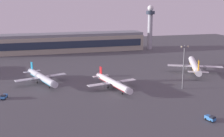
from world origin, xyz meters
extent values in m
plane|color=#4C4C51|center=(0.00, 0.00, 0.00)|extent=(416.00, 416.00, 0.00)
cube|color=#B2AD99|center=(-7.40, 119.23, 7.00)|extent=(139.87, 22.00, 14.00)
cube|color=#263347|center=(-7.40, 108.03, 7.70)|extent=(134.27, 0.40, 6.16)
cube|color=gray|center=(-7.40, 119.23, 15.20)|extent=(139.87, 19.80, 2.40)
cylinder|color=#A8A8B2|center=(70.40, 112.30, 16.25)|extent=(4.40, 4.40, 32.50)
cylinder|color=#2D3847|center=(70.40, 112.30, 34.00)|extent=(8.00, 8.00, 3.00)
sphere|color=silver|center=(70.40, 112.30, 38.02)|extent=(5.60, 5.60, 5.60)
cylinder|color=white|center=(3.12, -1.68, 3.49)|extent=(9.76, 30.58, 3.23)
cone|color=white|center=(6.64, -17.62, 3.49)|extent=(3.44, 2.65, 3.07)
cone|color=white|center=(-0.44, 14.43, 3.49)|extent=(3.35, 2.95, 2.91)
cube|color=white|center=(2.93, -0.85, 3.32)|extent=(27.30, 9.19, 0.30)
cube|color=white|center=(-0.09, 12.85, 3.66)|extent=(9.57, 4.01, 0.30)
cube|color=red|center=(-0.04, 12.60, 6.25)|extent=(0.84, 2.71, 5.53)
cylinder|color=slate|center=(7.50, 0.16, 2.72)|extent=(2.49, 3.39, 1.87)
cylinder|color=slate|center=(-1.63, -1.86, 2.72)|extent=(2.49, 3.39, 1.87)
cube|color=red|center=(3.12, -1.68, 2.60)|extent=(8.92, 28.12, 0.31)
cylinder|color=#333338|center=(5.23, -11.24, 1.98)|extent=(0.24, 0.24, 3.02)
cylinder|color=black|center=(5.23, -11.24, 0.47)|extent=(0.53, 0.99, 0.94)
cylinder|color=#333338|center=(4.49, 0.80, 1.98)|extent=(0.24, 0.24, 3.02)
cylinder|color=black|center=(4.49, 0.80, 0.47)|extent=(0.53, 0.99, 0.94)
cylinder|color=#333338|center=(0.83, -0.01, 1.98)|extent=(0.24, 0.24, 3.02)
cylinder|color=black|center=(0.83, -0.01, 0.47)|extent=(0.53, 0.99, 0.94)
cylinder|color=white|center=(63.46, 20.23, 4.36)|extent=(19.70, 36.50, 4.05)
cone|color=white|center=(72.01, 38.80, 4.36)|extent=(4.56, 3.93, 3.84)
cone|color=white|center=(54.82, 1.47, 4.36)|extent=(4.55, 4.23, 3.64)
cube|color=white|center=(63.01, 19.26, 4.15)|extent=(32.72, 18.11, 0.37)
cube|color=white|center=(55.67, 3.31, 4.58)|extent=(11.70, 7.22, 0.37)
cube|color=orange|center=(55.80, 3.60, 7.82)|extent=(1.71, 3.23, 6.92)
cylinder|color=slate|center=(57.69, 21.71, 3.41)|extent=(3.73, 4.46, 2.34)
cylinder|color=slate|center=(68.33, 16.81, 3.41)|extent=(3.73, 4.46, 2.34)
cube|color=orange|center=(63.46, 20.23, 3.25)|extent=(18.05, 33.55, 0.38)
cylinder|color=#333338|center=(68.59, 31.37, 2.48)|extent=(0.30, 0.30, 3.78)
cylinder|color=black|center=(68.59, 31.37, 0.59)|extent=(0.88, 1.24, 1.17)
cylinder|color=#333338|center=(60.22, 18.79, 2.48)|extent=(0.30, 0.30, 3.78)
cylinder|color=black|center=(60.22, 18.79, 0.59)|extent=(0.88, 1.24, 1.17)
cylinder|color=#333338|center=(64.47, 16.83, 2.48)|extent=(0.30, 0.30, 3.78)
cylinder|color=black|center=(64.47, 16.83, 0.59)|extent=(0.88, 1.24, 1.17)
cylinder|color=silver|center=(-32.12, 18.19, 3.69)|extent=(13.83, 31.76, 3.42)
cone|color=silver|center=(-26.47, 1.85, 3.69)|extent=(3.78, 3.11, 3.25)
cone|color=silver|center=(-37.83, 34.71, 3.69)|extent=(3.74, 3.39, 3.08)
cube|color=silver|center=(-32.41, 19.05, 3.51)|extent=(28.42, 12.82, 0.32)
cube|color=silver|center=(-37.27, 33.09, 3.87)|extent=(10.07, 5.28, 0.32)
cube|color=#1984B2|center=(-37.18, 32.84, 6.62)|extent=(1.20, 2.81, 5.85)
cylinder|color=slate|center=(-27.73, 20.66, 2.88)|extent=(2.93, 3.71, 1.98)
cylinder|color=slate|center=(-37.10, 17.43, 2.88)|extent=(2.93, 3.71, 1.98)
cube|color=#1984B2|center=(-32.12, 18.19, 2.75)|extent=(12.66, 29.20, 0.32)
cylinder|color=#333338|center=(-28.73, 8.39, 2.09)|extent=(0.25, 0.25, 3.20)
cylinder|color=black|center=(-28.73, 8.39, 0.50)|extent=(0.66, 1.05, 0.99)
cylinder|color=#333338|center=(-30.98, 20.97, 2.09)|extent=(0.25, 0.25, 3.20)
cylinder|color=black|center=(-30.98, 20.97, 0.50)|extent=(0.66, 1.05, 0.99)
cylinder|color=#333338|center=(-34.73, 19.68, 2.09)|extent=(0.25, 0.25, 3.20)
cylinder|color=black|center=(-34.73, 19.68, 0.50)|extent=(0.66, 1.05, 0.99)
cube|color=#3372BF|center=(28.30, -51.91, 1.00)|extent=(2.46, 2.53, 1.10)
cube|color=#1E232D|center=(28.30, -51.91, 1.90)|extent=(2.24, 2.25, 0.70)
cube|color=#3372BF|center=(27.83, -50.08, 1.15)|extent=(2.46, 2.80, 1.40)
cylinder|color=black|center=(29.20, -51.99, 0.45)|extent=(0.51, 0.95, 0.90)
cylinder|color=black|center=(27.55, -52.41, 0.45)|extent=(0.51, 0.95, 0.90)
cylinder|color=black|center=(28.53, -49.38, 0.45)|extent=(0.51, 0.95, 0.90)
cylinder|color=black|center=(26.88, -49.81, 0.45)|extent=(0.51, 0.95, 0.90)
cube|color=#3372BF|center=(-50.51, -3.80, 1.00)|extent=(2.53, 2.60, 1.10)
cube|color=#1E232D|center=(-50.51, -3.80, 1.90)|extent=(2.30, 2.31, 0.70)
cube|color=#3372BF|center=(-49.95, -2.00, 1.15)|extent=(2.54, 2.86, 1.40)
cylinder|color=black|center=(-49.78, -4.33, 0.45)|extent=(0.55, 0.95, 0.90)
cylinder|color=black|center=(-51.41, -3.83, 0.45)|extent=(0.55, 0.95, 0.90)
cylinder|color=black|center=(-48.99, -1.77, 0.45)|extent=(0.55, 0.95, 0.90)
cylinder|color=black|center=(-50.61, -1.26, 0.45)|extent=(0.55, 0.95, 0.90)
cylinder|color=slate|center=(38.25, -10.61, 11.40)|extent=(0.70, 0.70, 22.80)
cube|color=slate|center=(38.25, -10.61, 22.20)|extent=(4.80, 0.40, 0.40)
sphere|color=#F9EAB2|center=(36.45, -10.61, 22.20)|extent=(0.90, 0.90, 0.90)
sphere|color=#F9EAB2|center=(40.05, -10.61, 22.20)|extent=(0.90, 0.90, 0.90)
camera|label=1|loc=(-35.53, -141.36, 45.03)|focal=46.72mm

